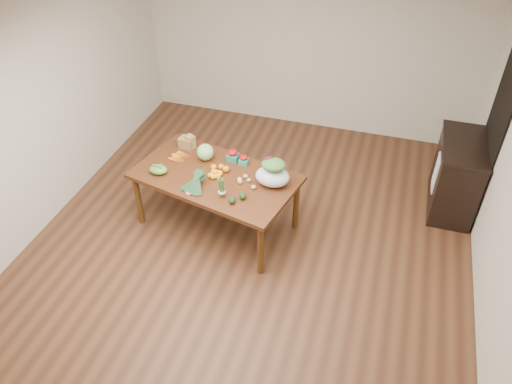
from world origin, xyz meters
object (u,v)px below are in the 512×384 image
(cabinet, at_px, (456,176))
(paper_bag, at_px, (187,142))
(kale_bunch, at_px, (193,184))
(dining_table, at_px, (217,200))
(asparagus_bundle, at_px, (222,187))
(salad_bag, at_px, (273,174))
(mandarin_cluster, at_px, (216,173))
(cabbage, at_px, (205,152))

(cabinet, xyz_separation_m, paper_bag, (-3.24, -0.78, 0.36))
(kale_bunch, bearing_deg, dining_table, 80.06)
(asparagus_bundle, xyz_separation_m, salad_bag, (0.46, 0.37, 0.02))
(mandarin_cluster, bearing_deg, asparagus_bundle, -58.78)
(dining_table, distance_m, kale_bunch, 0.57)
(dining_table, distance_m, cabinet, 2.97)
(mandarin_cluster, xyz_separation_m, kale_bunch, (-0.15, -0.29, 0.03))
(mandarin_cluster, bearing_deg, kale_bunch, -117.65)
(dining_table, bearing_deg, cabinet, 36.90)
(mandarin_cluster, distance_m, kale_bunch, 0.33)
(paper_bag, relative_size, mandarin_cluster, 1.28)
(paper_bag, distance_m, cabbage, 0.36)
(mandarin_cluster, relative_size, kale_bunch, 0.45)
(cabinet, height_order, mandarin_cluster, cabinet)
(mandarin_cluster, distance_m, salad_bag, 0.66)
(cabbage, xyz_separation_m, salad_bag, (0.89, -0.24, 0.05))
(cabinet, relative_size, paper_bag, 4.42)
(kale_bunch, distance_m, salad_bag, 0.88)
(dining_table, height_order, kale_bunch, kale_bunch)
(dining_table, relative_size, mandarin_cluster, 10.22)
(dining_table, xyz_separation_m, mandarin_cluster, (0.02, -0.03, 0.42))
(kale_bunch, height_order, salad_bag, salad_bag)
(paper_bag, xyz_separation_m, cabbage, (0.32, -0.17, 0.02))
(cabbage, height_order, kale_bunch, cabbage)
(kale_bunch, height_order, asparagus_bundle, asparagus_bundle)
(cabbage, xyz_separation_m, kale_bunch, (0.09, -0.58, -0.02))
(dining_table, height_order, asparagus_bundle, asparagus_bundle)
(cabbage, bearing_deg, paper_bag, 151.45)
(cabbage, bearing_deg, asparagus_bundle, -54.76)
(cabinet, relative_size, asparagus_bundle, 4.08)
(dining_table, distance_m, salad_bag, 0.85)
(paper_bag, bearing_deg, asparagus_bundle, -46.29)
(cabbage, xyz_separation_m, asparagus_bundle, (0.43, -0.61, 0.03))
(dining_table, bearing_deg, asparagus_bundle, -45.72)
(cabinet, relative_size, salad_bag, 2.66)
(dining_table, relative_size, cabinet, 1.80)
(cabbage, bearing_deg, kale_bunch, -81.60)
(dining_table, xyz_separation_m, kale_bunch, (-0.13, -0.32, 0.45))
(mandarin_cluster, xyz_separation_m, salad_bag, (0.65, 0.06, 0.10))
(paper_bag, xyz_separation_m, asparagus_bundle, (0.74, -0.78, 0.04))
(dining_table, height_order, cabbage, cabbage)
(cabbage, height_order, mandarin_cluster, cabbage)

